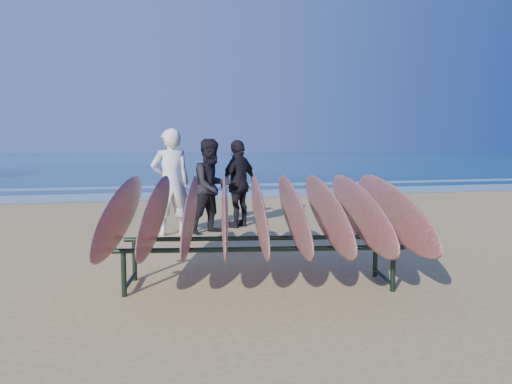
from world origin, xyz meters
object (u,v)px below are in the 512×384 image
person_white (171,182)px  person_dark_b (239,184)px  person_dark_a (212,186)px  surfboard_rack (259,212)px

person_white → person_dark_b: 1.51m
person_white → person_dark_b: (1.39, 0.58, -0.10)m
person_dark_b → person_dark_a: bearing=3.8°
surfboard_rack → person_dark_a: 3.58m
surfboard_rack → person_white: 3.64m
person_dark_a → surfboard_rack: bearing=-116.6°
person_white → person_dark_b: bearing=-162.8°
person_dark_a → person_dark_b: (0.64, 0.58, -0.01)m
person_dark_a → person_dark_b: person_dark_a is taller
surfboard_rack → person_dark_a: person_dark_a is taller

